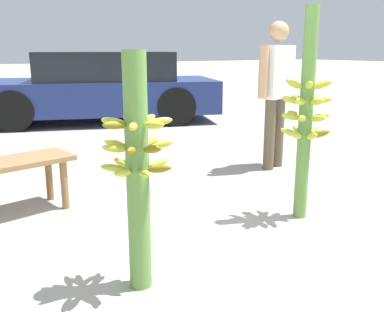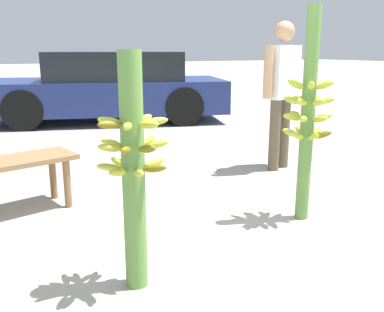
% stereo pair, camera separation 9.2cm
% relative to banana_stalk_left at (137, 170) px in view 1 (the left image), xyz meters
% --- Properties ---
extents(ground_plane, '(80.00, 80.00, 0.00)m').
position_rel_banana_stalk_left_xyz_m(ground_plane, '(0.76, -0.17, -0.68)').
color(ground_plane, '#9E998E').
extents(banana_stalk_left, '(0.39, 0.39, 1.30)m').
position_rel_banana_stalk_left_xyz_m(banana_stalk_left, '(0.00, 0.00, 0.00)').
color(banana_stalk_left, '#5B8C3D').
rests_on(banana_stalk_left, ground_plane).
extents(banana_stalk_center, '(0.38, 0.39, 1.61)m').
position_rel_banana_stalk_left_xyz_m(banana_stalk_center, '(1.51, 0.32, 0.14)').
color(banana_stalk_center, '#5B8C3D').
rests_on(banana_stalk_center, ground_plane).
extents(vendor_person, '(0.63, 0.31, 1.59)m').
position_rel_banana_stalk_left_xyz_m(vendor_person, '(2.28, 1.56, 0.26)').
color(vendor_person, brown).
rests_on(vendor_person, ground_plane).
extents(parked_car, '(4.63, 3.04, 1.26)m').
position_rel_banana_stalk_left_xyz_m(parked_car, '(1.64, 5.68, -0.06)').
color(parked_car, navy).
rests_on(parked_car, ground_plane).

